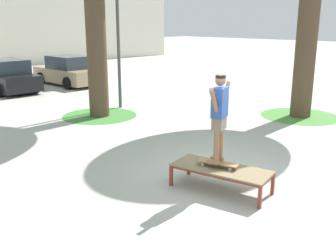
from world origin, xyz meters
The scene contains 9 objects.
ground_plane centered at (0.00, 0.00, 0.00)m, with size 120.00×120.00×0.00m, color #B7B5AD.
skate_box centered at (-0.60, -0.38, 0.41)m, with size 1.20×2.03×0.46m.
skateboard centered at (-0.61, -0.30, 0.54)m, with size 0.45×0.82×0.09m.
skater centered at (-0.62, -0.30, 1.53)m, with size 0.97×0.41×1.69m.
grass_patch_near_right centered at (6.24, 1.67, 0.00)m, with size 2.68×2.68×0.01m, color #519342.
grass_patch_mid_back centered at (1.17, 6.52, 0.00)m, with size 2.58×2.58×0.01m, color #47893D.
car_black centered at (0.74, 13.75, 0.69)m, with size 2.01×4.25×1.50m.
car_tan centered at (3.91, 13.54, 0.69)m, with size 2.08×4.28×1.50m.
light_post centered at (2.53, 7.14, 3.83)m, with size 0.36×0.36×5.83m.
Camera 1 is at (-6.15, -4.80, 3.18)m, focal length 41.56 mm.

